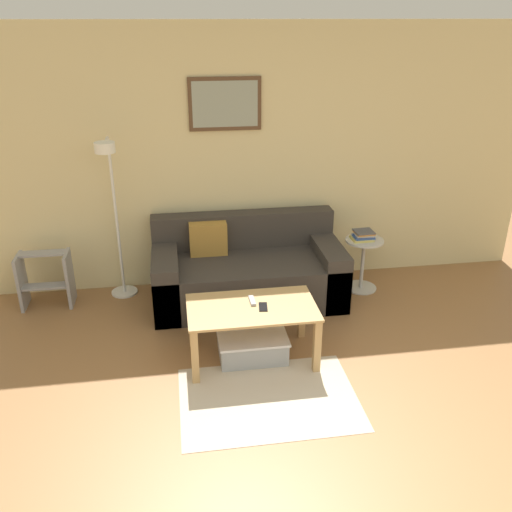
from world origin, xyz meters
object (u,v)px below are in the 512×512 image
object	(u,v)px
coffee_table	(252,316)
step_stool	(46,278)
book_stack	(363,235)
remote_control	(252,301)
storage_bin	(252,345)
cell_phone	(263,307)
couch	(247,272)
floor_lamp	(113,202)
side_table	(363,259)

from	to	relation	value
coffee_table	step_stool	size ratio (longest dim) A/B	1.93
book_stack	remote_control	bearing A→B (deg)	-142.22
storage_bin	cell_phone	size ratio (longest dim) A/B	4.03
cell_phone	book_stack	bearing A→B (deg)	49.49
book_stack	cell_phone	world-z (taller)	book_stack
couch	storage_bin	size ratio (longest dim) A/B	3.21
cell_phone	step_stool	xyz separation A→B (m)	(-1.90, 1.21, -0.20)
coffee_table	storage_bin	xyz separation A→B (m)	(0.00, 0.02, -0.28)
storage_bin	step_stool	xyz separation A→B (m)	(-1.82, 1.17, 0.18)
floor_lamp	step_stool	xyz separation A→B (m)	(-0.70, 0.02, -0.73)
couch	side_table	xyz separation A→B (m)	(1.19, 0.02, 0.04)
storage_bin	remote_control	world-z (taller)	remote_control
side_table	floor_lamp	bearing A→B (deg)	177.15
remote_control	cell_phone	bearing A→B (deg)	-56.02
step_stool	couch	bearing A→B (deg)	-4.77
couch	step_stool	distance (m)	1.93
floor_lamp	cell_phone	distance (m)	1.78
floor_lamp	cell_phone	size ratio (longest dim) A/B	11.38
cell_phone	floor_lamp	bearing A→B (deg)	142.30
side_table	book_stack	distance (m)	0.26
storage_bin	side_table	distance (m)	1.67
book_stack	remote_control	size ratio (longest dim) A/B	1.45
floor_lamp	book_stack	xyz separation A→B (m)	(2.38, -0.12, -0.43)
storage_bin	side_table	size ratio (longest dim) A/B	1.04
storage_bin	remote_control	bearing A→B (deg)	80.11
side_table	cell_phone	xyz separation A→B (m)	(-1.20, -1.08, 0.15)
book_stack	couch	bearing A→B (deg)	-178.94
storage_bin	step_stool	world-z (taller)	step_stool
floor_lamp	book_stack	size ratio (longest dim) A/B	7.31
couch	step_stool	world-z (taller)	couch
couch	step_stool	bearing A→B (deg)	175.23
storage_bin	side_table	bearing A→B (deg)	38.84
book_stack	step_stool	world-z (taller)	book_stack
couch	book_stack	world-z (taller)	couch
remote_control	step_stool	xyz separation A→B (m)	(-1.83, 1.11, -0.20)
cell_phone	storage_bin	bearing A→B (deg)	159.79
storage_bin	floor_lamp	world-z (taller)	floor_lamp
step_stool	remote_control	bearing A→B (deg)	-31.24
side_table	book_stack	size ratio (longest dim) A/B	2.48
couch	side_table	world-z (taller)	couch
couch	storage_bin	world-z (taller)	couch
storage_bin	remote_control	size ratio (longest dim) A/B	3.76
coffee_table	remote_control	size ratio (longest dim) A/B	6.82
floor_lamp	step_stool	bearing A→B (deg)	178.59
coffee_table	storage_bin	size ratio (longest dim) A/B	1.81
side_table	step_stool	size ratio (longest dim) A/B	1.02
couch	storage_bin	distance (m)	1.03
step_stool	book_stack	bearing A→B (deg)	-2.57
couch	cell_phone	world-z (taller)	couch
couch	floor_lamp	distance (m)	1.43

